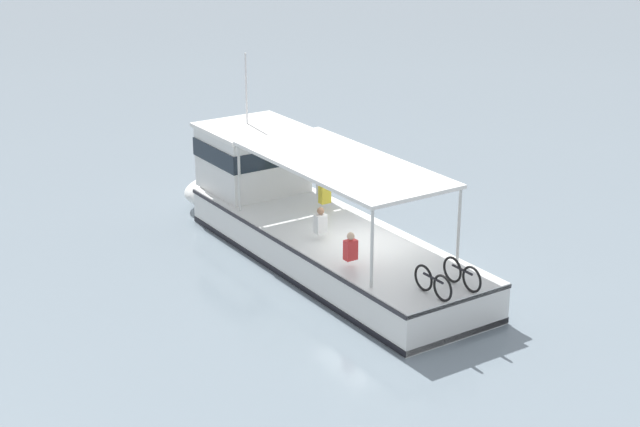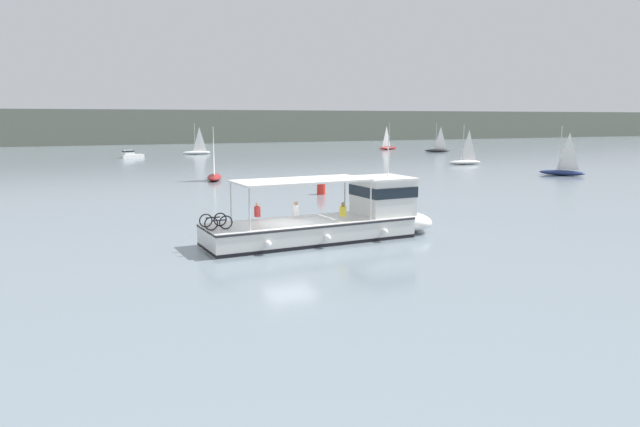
% 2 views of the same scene
% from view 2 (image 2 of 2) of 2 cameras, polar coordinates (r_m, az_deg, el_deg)
% --- Properties ---
extents(ground_plane, '(400.00, 400.00, 0.00)m').
position_cam_2_polar(ground_plane, '(28.58, -3.05, -3.17)').
color(ground_plane, gray).
extents(distant_shoreline, '(400.00, 28.00, 8.30)m').
position_cam_2_polar(distant_shoreline, '(157.81, -20.06, 8.11)').
color(distant_shoreline, slate).
rests_on(distant_shoreline, ground).
extents(ferry_main, '(12.97, 4.07, 5.32)m').
position_cam_2_polar(ferry_main, '(30.00, 1.74, -0.58)').
color(ferry_main, white).
rests_on(ferry_main, ground).
extents(sailboat_far_left, '(2.61, 5.00, 5.40)m').
position_cam_2_polar(sailboat_far_left, '(59.59, -10.44, 3.79)').
color(sailboat_far_left, maroon).
rests_on(sailboat_far_left, ground).
extents(sailboat_horizon_west, '(5.00, 2.78, 5.40)m').
position_cam_2_polar(sailboat_horizon_west, '(117.17, 6.75, 6.58)').
color(sailboat_horizon_west, maroon).
rests_on(sailboat_horizon_west, ground).
extents(sailboat_near_starboard, '(4.82, 1.46, 5.40)m').
position_cam_2_polar(sailboat_near_starboard, '(103.56, -12.09, 6.07)').
color(sailboat_near_starboard, white).
rests_on(sailboat_near_starboard, ground).
extents(sailboat_off_bow, '(4.94, 2.03, 5.40)m').
position_cam_2_polar(sailboat_off_bow, '(81.33, 14.19, 5.13)').
color(sailboat_off_bow, white).
rests_on(sailboat_off_bow, ground).
extents(motorboat_far_right, '(3.82, 2.59, 1.26)m').
position_cam_2_polar(motorboat_far_right, '(96.31, -18.28, 5.57)').
color(motorboat_far_right, white).
rests_on(motorboat_far_right, ground).
extents(sailboat_outer_anchorage, '(3.71, 4.82, 5.40)m').
position_cam_2_polar(sailboat_outer_anchorage, '(68.86, 22.92, 3.95)').
color(sailboat_outer_anchorage, navy).
rests_on(sailboat_outer_anchorage, ground).
extents(sailboat_near_port, '(5.00, 2.76, 5.40)m').
position_cam_2_polar(sailboat_near_port, '(109.75, 11.59, 6.26)').
color(sailboat_near_port, '#232328').
rests_on(sailboat_near_port, ground).
extents(channel_buoy, '(0.70, 0.70, 1.40)m').
position_cam_2_polar(channel_buoy, '(47.66, 0.12, 2.60)').
color(channel_buoy, red).
rests_on(channel_buoy, ground).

